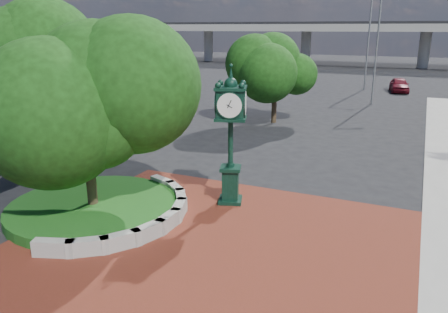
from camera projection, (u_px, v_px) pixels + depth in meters
ground at (217, 239)px, 14.07m from camera, size 200.00×200.00×0.00m
plaza at (203, 253)px, 13.19m from camera, size 12.00×12.00×0.04m
planter_wall at (146, 217)px, 15.06m from camera, size 2.96×6.77×0.54m
grass_bed at (94, 208)px, 15.99m from camera, size 6.10×6.10×0.40m
overpass at (393, 27)px, 73.40m from camera, size 90.00×12.00×7.50m
tree_planter at (85, 113)px, 14.99m from camera, size 5.20×5.20×6.33m
tree_northwest at (30, 77)px, 22.41m from camera, size 5.60×5.60×6.93m
tree_street at (275, 77)px, 30.44m from camera, size 4.40×4.40×5.45m
post_clock at (231, 131)px, 16.20m from camera, size 1.32×1.32×5.23m
parked_car at (399, 85)px, 45.87m from camera, size 2.41×4.58×1.48m
street_lamp_near at (380, 43)px, 37.52m from camera, size 1.91×0.98×9.02m
street_lamp_far at (371, 34)px, 46.09m from camera, size 2.21×0.71×9.96m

